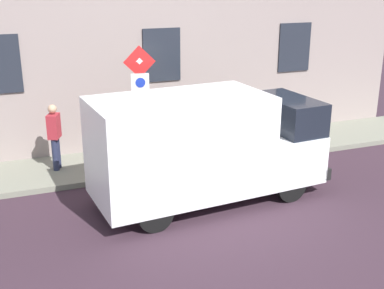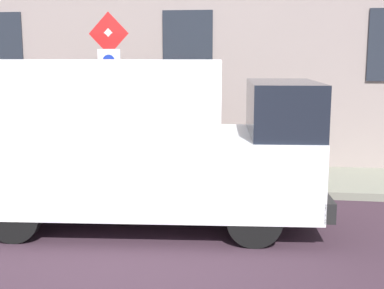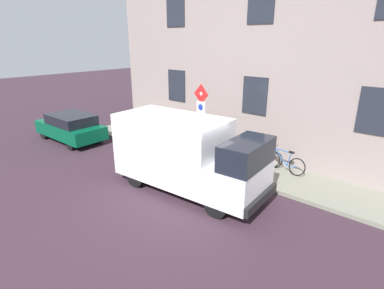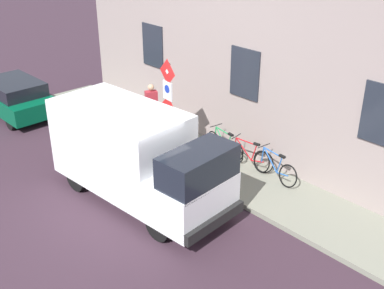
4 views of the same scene
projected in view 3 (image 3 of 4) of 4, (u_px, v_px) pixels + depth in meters
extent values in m
plane|color=#36242F|center=(179.00, 198.00, 9.97)|extent=(80.00, 80.00, 0.00)
cube|color=gray|center=(237.00, 165.00, 12.42)|extent=(2.19, 17.86, 0.14)
cube|color=gray|center=(262.00, 55.00, 12.07)|extent=(0.70, 15.86, 8.66)
cube|color=#232833|center=(377.00, 111.00, 9.62)|extent=(0.06, 1.10, 1.50)
cube|color=#232833|center=(255.00, 96.00, 12.31)|extent=(0.06, 1.10, 1.50)
cube|color=#232833|center=(177.00, 86.00, 15.01)|extent=(0.06, 1.10, 1.50)
cube|color=#232833|center=(261.00, 2.00, 11.18)|extent=(0.06, 1.10, 1.50)
cube|color=#232833|center=(176.00, 9.00, 13.88)|extent=(0.06, 1.10, 1.50)
cylinder|color=#474C47|center=(202.00, 126.00, 12.03)|extent=(0.09, 0.09, 3.06)
pyramid|color=silver|center=(201.00, 94.00, 11.56)|extent=(0.10, 0.50, 0.50)
pyramid|color=red|center=(201.00, 94.00, 11.57)|extent=(0.08, 0.56, 0.56)
cube|color=white|center=(201.00, 109.00, 11.76)|extent=(0.09, 0.44, 0.56)
cylinder|color=#1933B2|center=(201.00, 107.00, 11.72)|extent=(0.04, 0.24, 0.24)
pyramid|color=silver|center=(200.00, 122.00, 11.92)|extent=(0.10, 0.50, 0.50)
pyramid|color=red|center=(201.00, 122.00, 11.93)|extent=(0.08, 0.56, 0.56)
cube|color=white|center=(172.00, 147.00, 10.49)|extent=(2.29, 3.94, 2.18)
cube|color=white|center=(239.00, 181.00, 9.20)|extent=(2.10, 1.55, 1.10)
cube|color=black|center=(247.00, 155.00, 8.79)|extent=(1.99, 1.13, 0.84)
cube|color=black|center=(261.00, 199.00, 8.90)|extent=(2.01, 0.31, 0.28)
cylinder|color=black|center=(244.00, 183.00, 10.16)|extent=(0.28, 0.77, 0.76)
cylinder|color=black|center=(216.00, 205.00, 8.83)|extent=(0.28, 0.77, 0.76)
cylinder|color=black|center=(168.00, 161.00, 12.03)|extent=(0.28, 0.77, 0.76)
cylinder|color=black|center=(136.00, 176.00, 10.69)|extent=(0.28, 0.77, 0.76)
cube|color=#055232|center=(70.00, 129.00, 15.53)|extent=(1.81, 4.03, 0.64)
cube|color=black|center=(71.00, 121.00, 15.25)|extent=(1.65, 2.43, 0.60)
cylinder|color=black|center=(44.00, 133.00, 15.86)|extent=(0.19, 0.60, 0.60)
cylinder|color=black|center=(72.00, 127.00, 16.98)|extent=(0.19, 0.60, 0.60)
cylinder|color=black|center=(71.00, 144.00, 14.26)|extent=(0.19, 0.60, 0.60)
cylinder|color=black|center=(99.00, 136.00, 15.38)|extent=(0.19, 0.60, 0.60)
torus|color=black|center=(272.00, 159.00, 11.97)|extent=(0.24, 0.67, 0.66)
torus|color=black|center=(297.00, 167.00, 11.24)|extent=(0.24, 0.67, 0.66)
cylinder|color=blue|center=(280.00, 157.00, 11.67)|extent=(0.10, 0.60, 0.60)
cylinder|color=blue|center=(283.00, 150.00, 11.53)|extent=(0.12, 0.73, 0.07)
cylinder|color=blue|center=(289.00, 160.00, 11.42)|extent=(0.06, 0.19, 0.55)
cylinder|color=blue|center=(292.00, 166.00, 11.40)|extent=(0.08, 0.43, 0.12)
cylinder|color=blue|center=(274.00, 153.00, 11.87)|extent=(0.05, 0.09, 0.50)
cube|color=black|center=(292.00, 152.00, 11.27)|extent=(0.10, 0.21, 0.06)
cylinder|color=#262626|center=(275.00, 146.00, 11.75)|extent=(0.46, 0.08, 0.03)
torus|color=black|center=(249.00, 154.00, 12.47)|extent=(0.25, 0.68, 0.66)
torus|color=black|center=(274.00, 159.00, 11.94)|extent=(0.25, 0.68, 0.66)
cylinder|color=red|center=(257.00, 151.00, 12.23)|extent=(0.12, 0.60, 0.60)
cylinder|color=red|center=(260.00, 145.00, 12.11)|extent=(0.14, 0.72, 0.07)
cylinder|color=red|center=(266.00, 153.00, 12.06)|extent=(0.06, 0.19, 0.55)
cylinder|color=red|center=(269.00, 159.00, 12.06)|extent=(0.10, 0.43, 0.12)
cylinder|color=red|center=(250.00, 149.00, 12.38)|extent=(0.05, 0.09, 0.50)
cube|color=black|center=(268.00, 146.00, 11.92)|extent=(0.11, 0.21, 0.06)
cylinder|color=#262626|center=(251.00, 142.00, 12.27)|extent=(0.46, 0.10, 0.03)
torus|color=black|center=(231.00, 148.00, 13.18)|extent=(0.25, 0.68, 0.66)
torus|color=black|center=(251.00, 155.00, 12.44)|extent=(0.25, 0.68, 0.66)
cylinder|color=#218D47|center=(237.00, 146.00, 12.87)|extent=(0.11, 0.60, 0.60)
cylinder|color=#218D47|center=(239.00, 140.00, 12.73)|extent=(0.13, 0.73, 0.07)
cylinder|color=#218D47|center=(244.00, 148.00, 12.62)|extent=(0.06, 0.19, 0.55)
cylinder|color=#218D47|center=(246.00, 154.00, 12.60)|extent=(0.09, 0.43, 0.12)
cylinder|color=#218D47|center=(232.00, 143.00, 13.08)|extent=(0.05, 0.09, 0.50)
cube|color=black|center=(246.00, 141.00, 12.47)|extent=(0.10, 0.21, 0.06)
cylinder|color=#262626|center=(233.00, 136.00, 12.97)|extent=(0.46, 0.09, 0.03)
cylinder|color=#262B47|center=(178.00, 138.00, 14.26)|extent=(0.16, 0.16, 0.85)
cylinder|color=#262B47|center=(182.00, 137.00, 14.33)|extent=(0.16, 0.16, 0.85)
cube|color=#AA2934|center=(180.00, 122.00, 14.06)|extent=(0.47, 0.39, 0.62)
sphere|color=tan|center=(180.00, 113.00, 13.91)|extent=(0.22, 0.22, 0.22)
cylinder|color=#2D5133|center=(241.00, 162.00, 11.33)|extent=(0.44, 0.44, 0.90)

